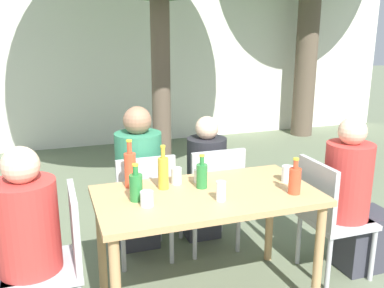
{
  "coord_description": "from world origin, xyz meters",
  "views": [
    {
      "loc": [
        -0.92,
        -2.41,
        1.8
      ],
      "look_at": [
        0.0,
        0.3,
        1.03
      ],
      "focal_mm": 40.0,
      "sensor_mm": 36.0,
      "label": 1
    }
  ],
  "objects_px": {
    "patio_chair_0": "(57,255)",
    "drinking_glass_1": "(198,176)",
    "person_seated_3": "(203,185)",
    "oil_cruet_1": "(163,172)",
    "person_seated_2": "(138,186)",
    "patio_chair_3": "(213,193)",
    "patio_chair_1": "(328,212)",
    "drinking_glass_0": "(176,176)",
    "soda_bottle_2": "(130,169)",
    "green_bottle_3": "(202,175)",
    "drinking_glass_4": "(287,174)",
    "person_seated_0": "(15,257)",
    "person_seated_1": "(355,204)",
    "dining_table_front": "(207,207)",
    "drinking_glass_3": "(147,199)",
    "green_bottle_0": "(136,186)",
    "soda_bottle_4": "(295,180)",
    "drinking_glass_2": "(221,191)",
    "patio_chair_2": "(144,202)"
  },
  "relations": [
    {
      "from": "person_seated_1",
      "to": "person_seated_2",
      "type": "height_order",
      "value": "person_seated_2"
    },
    {
      "from": "dining_table_front",
      "to": "green_bottle_3",
      "type": "relative_size",
      "value": 6.2
    },
    {
      "from": "patio_chair_0",
      "to": "patio_chair_1",
      "type": "xyz_separation_m",
      "value": [
        1.89,
        0.0,
        0.0
      ]
    },
    {
      "from": "soda_bottle_2",
      "to": "drinking_glass_1",
      "type": "relative_size",
      "value": 3.63
    },
    {
      "from": "patio_chair_3",
      "to": "drinking_glass_3",
      "type": "distance_m",
      "value": 1.03
    },
    {
      "from": "patio_chair_0",
      "to": "drinking_glass_2",
      "type": "relative_size",
      "value": 7.2
    },
    {
      "from": "drinking_glass_3",
      "to": "drinking_glass_4",
      "type": "relative_size",
      "value": 0.82
    },
    {
      "from": "green_bottle_0",
      "to": "green_bottle_3",
      "type": "relative_size",
      "value": 1.02
    },
    {
      "from": "patio_chair_0",
      "to": "drinking_glass_1",
      "type": "distance_m",
      "value": 1.03
    },
    {
      "from": "drinking_glass_3",
      "to": "patio_chair_2",
      "type": "bearing_deg",
      "value": 79.63
    },
    {
      "from": "oil_cruet_1",
      "to": "soda_bottle_2",
      "type": "height_order",
      "value": "soda_bottle_2"
    },
    {
      "from": "soda_bottle_4",
      "to": "drinking_glass_1",
      "type": "xyz_separation_m",
      "value": [
        -0.51,
        0.4,
        -0.05
      ]
    },
    {
      "from": "drinking_glass_4",
      "to": "dining_table_front",
      "type": "bearing_deg",
      "value": -178.0
    },
    {
      "from": "person_seated_3",
      "to": "soda_bottle_2",
      "type": "height_order",
      "value": "person_seated_3"
    },
    {
      "from": "patio_chair_2",
      "to": "person_seated_1",
      "type": "relative_size",
      "value": 0.74
    },
    {
      "from": "patio_chair_0",
      "to": "drinking_glass_4",
      "type": "relative_size",
      "value": 7.99
    },
    {
      "from": "drinking_glass_4",
      "to": "soda_bottle_2",
      "type": "bearing_deg",
      "value": 166.49
    },
    {
      "from": "person_seated_2",
      "to": "drinking_glass_4",
      "type": "xyz_separation_m",
      "value": [
        0.89,
        -0.82,
        0.28
      ]
    },
    {
      "from": "soda_bottle_4",
      "to": "drinking_glass_2",
      "type": "xyz_separation_m",
      "value": [
        -0.49,
        0.04,
        -0.03
      ]
    },
    {
      "from": "oil_cruet_1",
      "to": "drinking_glass_0",
      "type": "distance_m",
      "value": 0.14
    },
    {
      "from": "drinking_glass_1",
      "to": "drinking_glass_2",
      "type": "bearing_deg",
      "value": -86.52
    },
    {
      "from": "patio_chair_2",
      "to": "green_bottle_3",
      "type": "xyz_separation_m",
      "value": [
        0.29,
        -0.52,
        0.36
      ]
    },
    {
      "from": "person_seated_1",
      "to": "oil_cruet_1",
      "type": "bearing_deg",
      "value": 83.4
    },
    {
      "from": "drinking_glass_4",
      "to": "person_seated_2",
      "type": "bearing_deg",
      "value": 137.13
    },
    {
      "from": "oil_cruet_1",
      "to": "drinking_glass_1",
      "type": "height_order",
      "value": "oil_cruet_1"
    },
    {
      "from": "patio_chair_0",
      "to": "person_seated_2",
      "type": "xyz_separation_m",
      "value": [
        0.66,
        0.84,
        0.05
      ]
    },
    {
      "from": "green_bottle_0",
      "to": "drinking_glass_3",
      "type": "bearing_deg",
      "value": -67.67
    },
    {
      "from": "person_seated_2",
      "to": "drinking_glass_1",
      "type": "relative_size",
      "value": 13.77
    },
    {
      "from": "patio_chair_0",
      "to": "drinking_glass_0",
      "type": "xyz_separation_m",
      "value": [
        0.81,
        0.22,
        0.33
      ]
    },
    {
      "from": "person_seated_2",
      "to": "person_seated_3",
      "type": "relative_size",
      "value": 1.1
    },
    {
      "from": "green_bottle_0",
      "to": "drinking_glass_4",
      "type": "height_order",
      "value": "green_bottle_0"
    },
    {
      "from": "person_seated_0",
      "to": "green_bottle_0",
      "type": "height_order",
      "value": "person_seated_0"
    },
    {
      "from": "patio_chair_1",
      "to": "soda_bottle_2",
      "type": "relative_size",
      "value": 2.76
    },
    {
      "from": "person_seated_2",
      "to": "green_bottle_0",
      "type": "xyz_separation_m",
      "value": [
        -0.17,
        -0.82,
        0.31
      ]
    },
    {
      "from": "patio_chair_2",
      "to": "soda_bottle_4",
      "type": "height_order",
      "value": "soda_bottle_4"
    },
    {
      "from": "person_seated_0",
      "to": "person_seated_1",
      "type": "height_order",
      "value": "person_seated_1"
    },
    {
      "from": "drinking_glass_3",
      "to": "drinking_glass_4",
      "type": "height_order",
      "value": "drinking_glass_4"
    },
    {
      "from": "person_seated_0",
      "to": "green_bottle_0",
      "type": "relative_size",
      "value": 5.02
    },
    {
      "from": "patio_chair_1",
      "to": "person_seated_0",
      "type": "relative_size",
      "value": 0.76
    },
    {
      "from": "green_bottle_3",
      "to": "dining_table_front",
      "type": "bearing_deg",
      "value": -89.98
    },
    {
      "from": "person_seated_3",
      "to": "oil_cruet_1",
      "type": "bearing_deg",
      "value": 52.5
    },
    {
      "from": "patio_chair_0",
      "to": "person_seated_2",
      "type": "distance_m",
      "value": 1.07
    },
    {
      "from": "patio_chair_0",
      "to": "person_seated_1",
      "type": "relative_size",
      "value": 0.74
    },
    {
      "from": "patio_chair_2",
      "to": "person_seated_0",
      "type": "bearing_deg",
      "value": 34.56
    },
    {
      "from": "soda_bottle_2",
      "to": "person_seated_2",
      "type": "bearing_deg",
      "value": 74.62
    },
    {
      "from": "green_bottle_3",
      "to": "drinking_glass_1",
      "type": "bearing_deg",
      "value": 82.64
    },
    {
      "from": "person_seated_3",
      "to": "soda_bottle_4",
      "type": "distance_m",
      "value": 1.14
    },
    {
      "from": "soda_bottle_2",
      "to": "person_seated_3",
      "type": "bearing_deg",
      "value": 38.75
    },
    {
      "from": "patio_chair_3",
      "to": "person_seated_3",
      "type": "bearing_deg",
      "value": -90.0
    },
    {
      "from": "patio_chair_0",
      "to": "patio_chair_3",
      "type": "bearing_deg",
      "value": 116.52
    }
  ]
}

